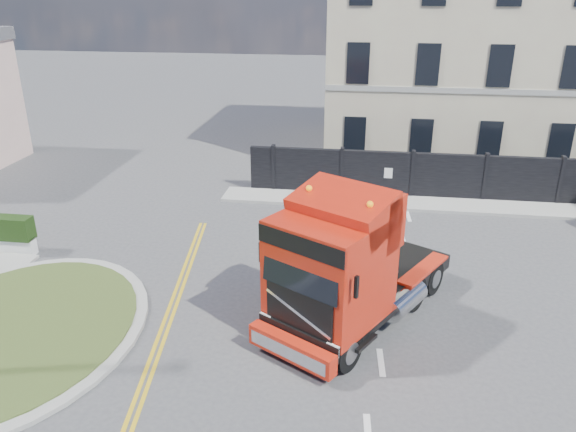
# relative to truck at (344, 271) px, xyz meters

# --- Properties ---
(ground) EXTENTS (120.00, 120.00, 0.00)m
(ground) POSITION_rel_truck_xyz_m (-1.61, 1.42, -1.74)
(ground) COLOR #424244
(ground) RESTS_ON ground
(traffic_island) EXTENTS (6.80, 6.80, 0.17)m
(traffic_island) POSITION_rel_truck_xyz_m (-8.61, -1.58, -1.66)
(traffic_island) COLOR #989893
(traffic_island) RESTS_ON ground
(hoarding_fence) EXTENTS (18.80, 0.25, 2.00)m
(hoarding_fence) POSITION_rel_truck_xyz_m (4.94, 10.42, -0.74)
(hoarding_fence) COLOR black
(hoarding_fence) RESTS_ON ground
(georgian_building) EXTENTS (12.30, 10.30, 12.80)m
(georgian_building) POSITION_rel_truck_xyz_m (4.39, 17.92, 4.03)
(georgian_building) COLOR beige
(georgian_building) RESTS_ON ground
(pavement_far) EXTENTS (20.00, 1.60, 0.12)m
(pavement_far) POSITION_rel_truck_xyz_m (4.39, 9.52, -1.68)
(pavement_far) COLOR #989893
(pavement_far) RESTS_ON ground
(truck) EXTENTS (5.35, 6.81, 3.88)m
(truck) POSITION_rel_truck_xyz_m (0.00, 0.00, 0.00)
(truck) COLOR black
(truck) RESTS_ON ground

